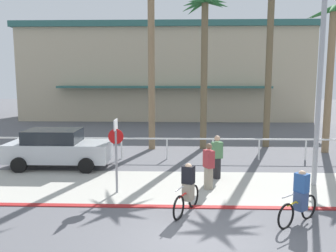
% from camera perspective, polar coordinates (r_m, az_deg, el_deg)
% --- Properties ---
extents(ground_plane, '(80.00, 80.00, 0.00)m').
position_cam_1_polar(ground_plane, '(18.87, 3.35, -4.22)').
color(ground_plane, '#5B5B60').
extents(sidewalk_strip, '(44.00, 4.00, 0.02)m').
position_cam_1_polar(sidewalk_strip, '(13.27, 3.94, -9.60)').
color(sidewalk_strip, '#ADAAA0').
rests_on(sidewalk_strip, ground).
extents(curb_paint, '(44.00, 0.24, 0.03)m').
position_cam_1_polar(curb_paint, '(11.38, 4.29, -12.67)').
color(curb_paint, maroon).
rests_on(curb_paint, ground).
extents(building_backdrop, '(25.93, 9.98, 8.46)m').
position_cam_1_polar(building_backdrop, '(34.73, -0.31, 8.55)').
color(building_backdrop, '#BCAD8E').
rests_on(building_backdrop, ground).
extents(rail_fence, '(24.26, 0.08, 1.04)m').
position_cam_1_polar(rail_fence, '(17.24, 3.49, -2.59)').
color(rail_fence, white).
rests_on(rail_fence, ground).
extents(stop_sign_bike_lane, '(0.52, 0.56, 2.56)m').
position_cam_1_polar(stop_sign_bike_lane, '(12.33, -8.24, -3.04)').
color(stop_sign_bike_lane, gray).
rests_on(stop_sign_bike_lane, ground).
extents(streetlight_curb, '(0.24, 2.54, 7.50)m').
position_cam_1_polar(streetlight_curb, '(13.70, 23.40, 8.43)').
color(streetlight_curb, '#9EA0A5').
rests_on(streetlight_curb, ground).
extents(palm_tree_0, '(2.97, 2.89, 10.04)m').
position_cam_1_polar(palm_tree_0, '(19.67, -2.84, 17.92)').
color(palm_tree_0, '#846B4C').
rests_on(palm_tree_0, ground).
extents(palm_tree_1, '(2.61, 3.34, 8.07)m').
position_cam_1_polar(palm_tree_1, '(19.66, 5.74, 14.12)').
color(palm_tree_1, brown).
rests_on(palm_tree_1, ground).
extents(palm_tree_2, '(2.79, 3.38, 9.58)m').
position_cam_1_polar(palm_tree_2, '(20.95, 15.97, 16.23)').
color(palm_tree_2, brown).
rests_on(palm_tree_2, ground).
extents(palm_tree_3, '(2.82, 2.84, 7.47)m').
position_cam_1_polar(palm_tree_3, '(20.27, 24.52, 11.11)').
color(palm_tree_3, '#846B4C').
rests_on(palm_tree_3, ground).
extents(car_silver_1, '(4.40, 2.02, 1.69)m').
position_cam_1_polar(car_silver_1, '(16.42, -17.05, -3.37)').
color(car_silver_1, '#B2B7BC').
rests_on(car_silver_1, ground).
extents(cyclist_red_0, '(0.81, 1.68, 1.50)m').
position_cam_1_polar(cyclist_red_0, '(10.80, 3.12, -9.99)').
color(cyclist_red_0, black).
rests_on(cyclist_red_0, ground).
extents(cyclist_yellow_1, '(1.44, 1.21, 1.50)m').
position_cam_1_polar(cyclist_yellow_1, '(10.69, 20.18, -10.70)').
color(cyclist_yellow_1, black).
rests_on(cyclist_yellow_1, ground).
extents(pedestrian_1, '(0.43, 0.47, 1.66)m').
position_cam_1_polar(pedestrian_1, '(12.89, 6.46, -6.67)').
color(pedestrian_1, gray).
rests_on(pedestrian_1, ground).
extents(pedestrian_2, '(0.46, 0.40, 1.72)m').
position_cam_1_polar(pedestrian_2, '(14.19, 7.75, -5.18)').
color(pedestrian_2, '#232326').
rests_on(pedestrian_2, ground).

